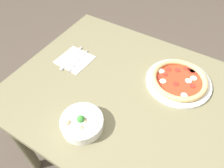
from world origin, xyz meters
name	(u,v)px	position (x,y,z in m)	size (l,w,h in m)	color
ground_plane	(127,159)	(0.00, 0.00, 0.00)	(8.00, 8.00, 0.00)	#4C4238
dining_table	(134,108)	(0.00, 0.00, 0.65)	(1.20, 0.89, 0.76)	#706B4C
pizza	(179,80)	(-0.14, -0.17, 0.78)	(0.31, 0.31, 0.04)	white
bowl	(82,123)	(0.11, 0.26, 0.79)	(0.18, 0.18, 0.07)	white
napkin	(75,60)	(0.39, -0.04, 0.77)	(0.17, 0.17, 0.00)	white
fork	(78,60)	(0.37, -0.04, 0.77)	(0.03, 0.18, 0.00)	silver
knife	(72,57)	(0.41, -0.05, 0.77)	(0.03, 0.20, 0.01)	silver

